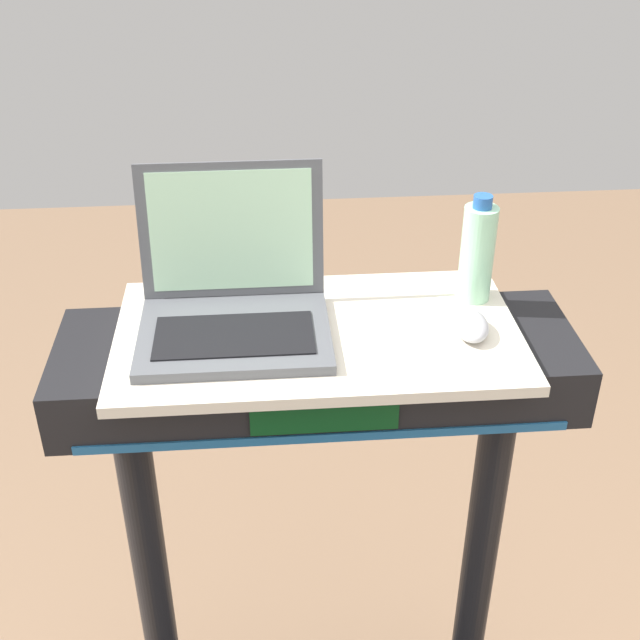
% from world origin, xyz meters
% --- Properties ---
extents(desk_board, '(0.69, 0.39, 0.02)m').
position_xyz_m(desk_board, '(0.00, 0.70, 1.16)').
color(desk_board, beige).
rests_on(desk_board, treadmill_base).
extents(laptop, '(0.32, 0.28, 0.25)m').
position_xyz_m(laptop, '(-0.14, 0.73, 1.22)').
color(laptop, '#515459').
rests_on(laptop, desk_board).
extents(computer_mouse, '(0.07, 0.10, 0.03)m').
position_xyz_m(computer_mouse, '(0.25, 0.67, 1.18)').
color(computer_mouse, '#B2B2B7').
rests_on(computer_mouse, desk_board).
extents(water_bottle, '(0.06, 0.06, 0.20)m').
position_xyz_m(water_bottle, '(0.29, 0.79, 1.26)').
color(water_bottle, '#9EDBB2').
rests_on(water_bottle, desk_board).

